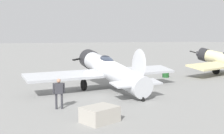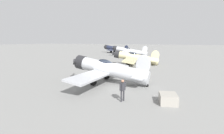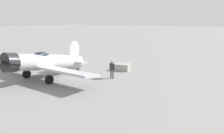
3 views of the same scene
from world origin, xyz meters
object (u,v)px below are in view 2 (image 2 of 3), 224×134
object	(u,v)px
equipment_crate	(168,99)
fuel_drum	(111,67)
airplane_foreground	(108,69)
airplane_far_line	(129,51)
ground_crew_mechanic	(123,88)
airplane_outer_stand	(115,49)
airplane_mid_apron	(134,58)

from	to	relation	value
equipment_crate	fuel_drum	size ratio (longest dim) A/B	1.98
equipment_crate	fuel_drum	xyz separation A→B (m)	(12.16, 10.43, 0.10)
airplane_foreground	equipment_crate	world-z (taller)	airplane_foreground
airplane_far_line	ground_crew_mechanic	bearing A→B (deg)	99.73
airplane_far_line	ground_crew_mechanic	distance (m)	40.98
airplane_foreground	airplane_outer_stand	size ratio (longest dim) A/B	1.14
airplane_outer_stand	fuel_drum	bearing A→B (deg)	110.24
airplane_foreground	ground_crew_mechanic	bearing A→B (deg)	124.65
ground_crew_mechanic	airplane_far_line	bearing A→B (deg)	124.27
airplane_far_line	ground_crew_mechanic	world-z (taller)	airplane_far_line
airplane_mid_apron	airplane_outer_stand	world-z (taller)	airplane_outer_stand
airplane_mid_apron	equipment_crate	size ratio (longest dim) A/B	7.11
airplane_far_line	equipment_crate	xyz separation A→B (m)	(-37.81, -16.50, -1.19)
airplane_foreground	airplane_far_line	distance (m)	35.13
fuel_drum	airplane_far_line	bearing A→B (deg)	13.31
airplane_foreground	airplane_outer_stand	bearing A→B (deg)	-69.05
airplane_foreground	fuel_drum	size ratio (longest dim) A/B	13.07
airplane_mid_apron	fuel_drum	distance (m)	8.16
equipment_crate	ground_crew_mechanic	bearing A→B (deg)	106.45
airplane_outer_stand	fuel_drum	world-z (taller)	airplane_outer_stand
airplane_mid_apron	equipment_crate	bearing A→B (deg)	101.22
airplane_far_line	airplane_foreground	bearing A→B (deg)	96.67
ground_crew_mechanic	airplane_foreground	bearing A→B (deg)	141.90
airplane_far_line	fuel_drum	distance (m)	26.38
airplane_outer_stand	ground_crew_mechanic	xyz separation A→B (m)	(-52.68, -23.76, -0.38)
airplane_outer_stand	airplane_mid_apron	bearing A→B (deg)	117.01
ground_crew_mechanic	equipment_crate	distance (m)	3.44
airplane_far_line	equipment_crate	bearing A→B (deg)	104.42
airplane_mid_apron	fuel_drum	world-z (taller)	airplane_mid_apron
airplane_mid_apron	ground_crew_mechanic	bearing A→B (deg)	92.46
ground_crew_mechanic	fuel_drum	distance (m)	14.97
airplane_foreground	airplane_outer_stand	xyz separation A→B (m)	(47.71, 20.08, -0.14)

